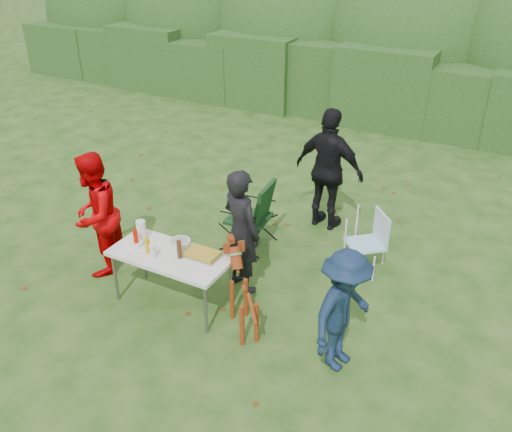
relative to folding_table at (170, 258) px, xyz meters
The scene contains 20 objects.
ground 0.75m from the folding_table, 10.65° to the left, with size 80.00×80.00×0.00m, color #1E4211.
hedge_row 8.07m from the folding_table, 87.82° to the left, with size 22.00×1.40×1.70m, color #23471C.
shrub_backdrop 9.71m from the folding_table, 88.18° to the left, with size 20.00×2.60×3.20m, color #3D6628.
folding_table is the anchor object (origin of this frame).
person_cook 0.95m from the folding_table, 50.49° to the left, with size 0.62×0.41×1.70m, color black.
person_red_jacket 1.35m from the folding_table, behind, with size 0.84×0.65×1.73m, color #CA0004.
person_black_puffy 2.96m from the folding_table, 71.19° to the left, with size 1.13×0.47×1.93m, color black.
child 2.24m from the folding_table, ahead, with size 0.94×0.54×1.45m, color #122440.
dog 1.06m from the folding_table, ahead, with size 0.98×0.39×0.93m, color maroon, non-canonical shape.
camping_chair 1.68m from the folding_table, 84.25° to the left, with size 0.67×0.67×1.07m, color #133717, non-canonical shape.
lawn_chair 2.68m from the folding_table, 45.54° to the left, with size 0.51×0.51×0.86m, color #45AADA, non-canonical shape.
food_tray 0.41m from the folding_table, 22.54° to the left, with size 0.45×0.30×0.02m, color #B7B7BA.
focaccia_bread 0.41m from the folding_table, 22.54° to the left, with size 0.40×0.26×0.04m, color gold.
mustard_bottle 0.31m from the folding_table, 157.42° to the right, with size 0.06×0.06×0.20m, color #D6AB00.
ketchup_bottle 0.51m from the folding_table, behind, with size 0.06×0.06×0.22m, color #B81300.
beer_bottle 0.23m from the folding_table, ahead, with size 0.06×0.06×0.24m, color #47230F.
paper_towel_roll 0.57m from the folding_table, 166.61° to the left, with size 0.12×0.12×0.26m, color white.
cup_stack 0.25m from the folding_table, 128.37° to the right, with size 0.08×0.08×0.18m, color white.
pasta_bowl 0.22m from the folding_table, 83.38° to the left, with size 0.26×0.26×0.10m, color silver.
plate_stack 0.53m from the folding_table, behind, with size 0.24×0.24×0.05m, color white.
Camera 1 is at (3.25, -4.44, 4.32)m, focal length 38.00 mm.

